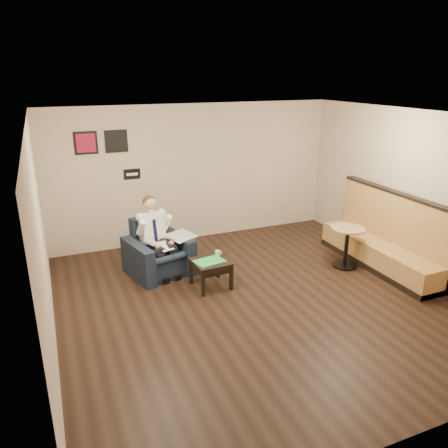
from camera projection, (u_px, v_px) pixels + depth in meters
name	position (u px, v px, depth m)	size (l,w,h in m)	color
ground	(260.00, 300.00, 6.84)	(6.00, 6.00, 0.00)	black
wall_back	(195.00, 173.00, 8.99)	(6.00, 0.02, 2.80)	beige
wall_front	(422.00, 314.00, 3.76)	(6.00, 0.02, 2.80)	beige
wall_left	(42.00, 244.00, 5.29)	(0.02, 6.00, 2.80)	beige
wall_right	(418.00, 194.00, 7.47)	(0.02, 6.00, 2.80)	beige
ceiling	(265.00, 117.00, 5.92)	(6.00, 6.00, 0.02)	white
seating_sign	(132.00, 174.00, 8.47)	(0.32, 0.02, 0.20)	black
art_print_left	(86.00, 143.00, 7.97)	(0.42, 0.03, 0.42)	#A71436
art_print_right	(116.00, 141.00, 8.17)	(0.42, 0.03, 0.42)	black
armchair	(158.00, 248.00, 7.60)	(0.98, 0.98, 0.95)	black
seated_man	(161.00, 241.00, 7.45)	(0.62, 0.93, 1.30)	white
lap_papers	(164.00, 246.00, 7.39)	(0.22, 0.31, 0.01)	white
newspaper	(181.00, 236.00, 7.69)	(0.41, 0.52, 0.01)	silver
side_table	(211.00, 274.00, 7.19)	(0.57, 0.57, 0.46)	black
green_folder	(209.00, 261.00, 7.09)	(0.46, 0.33, 0.01)	#2BD751
coffee_mug	(218.00, 253.00, 7.28)	(0.08, 0.08, 0.10)	white
smartphone	(209.00, 256.00, 7.28)	(0.14, 0.07, 0.01)	black
banquette	(382.00, 231.00, 7.82)	(0.63, 2.66, 1.36)	#B38445
cafe_table	(346.00, 247.00, 7.91)	(0.60, 0.60, 0.74)	#A58259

